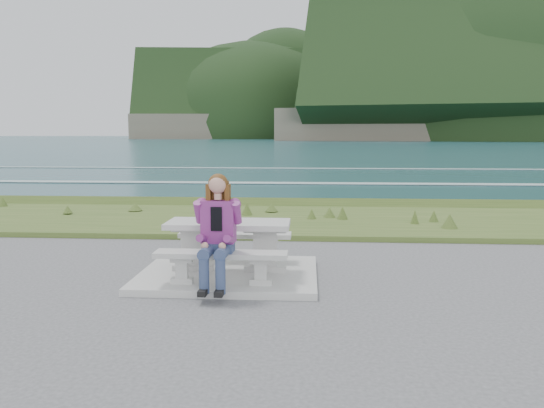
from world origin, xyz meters
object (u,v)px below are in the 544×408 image
at_px(picnic_table, 229,233).
at_px(bench_landward, 221,259).
at_px(bench_seaward, 235,239).
at_px(seated_woman, 216,246).

xyz_separation_m(picnic_table, bench_landward, (0.00, -0.70, -0.23)).
distance_m(picnic_table, bench_seaward, 0.74).
height_order(picnic_table, bench_landward, picnic_table).
bearing_deg(bench_landward, seated_woman, -103.68).
bearing_deg(picnic_table, bench_landward, -90.00).
bearing_deg(bench_landward, bench_seaward, 90.00).
height_order(picnic_table, bench_seaward, picnic_table).
height_order(picnic_table, seated_woman, seated_woman).
bearing_deg(picnic_table, seated_woman, -92.37).
height_order(bench_landward, seated_woman, seated_woman).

